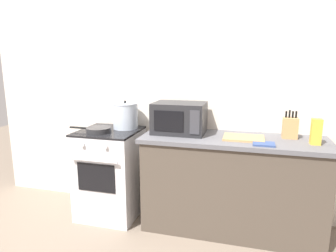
{
  "coord_description": "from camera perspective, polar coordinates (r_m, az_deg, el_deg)",
  "views": [
    {
      "loc": [
        1.02,
        -2.12,
        1.6
      ],
      "look_at": [
        0.28,
        0.6,
        1.0
      ],
      "focal_mm": 32.0,
      "sensor_mm": 36.0,
      "label": 1
    }
  ],
  "objects": [
    {
      "name": "countertop_right",
      "position": [
        2.83,
        12.32,
        -2.59
      ],
      "size": [
        1.7,
        0.6,
        0.04
      ],
      "primitive_type": "cube",
      "color": "#59595E",
      "rests_on": "lower_cabinet_right"
    },
    {
      "name": "ground_plane",
      "position": [
        2.85,
        -9.37,
        -22.37
      ],
      "size": [
        10.0,
        10.0,
        0.0
      ],
      "primitive_type": "plane",
      "color": "#7A6B5B"
    },
    {
      "name": "stove",
      "position": [
        3.25,
        -10.91,
        -8.72
      ],
      "size": [
        0.6,
        0.64,
        0.92
      ],
      "color": "silver",
      "rests_on": "ground_plane"
    },
    {
      "name": "microwave",
      "position": [
        2.92,
        2.17,
        1.55
      ],
      "size": [
        0.5,
        0.37,
        0.3
      ],
      "color": "#232326",
      "rests_on": "countertop_right"
    },
    {
      "name": "pasta_box",
      "position": [
        2.8,
        26.37,
        -0.99
      ],
      "size": [
        0.08,
        0.08,
        0.22
      ],
      "primitive_type": "cube",
      "color": "gold",
      "rests_on": "countertop_right"
    },
    {
      "name": "oven_mitt",
      "position": [
        2.65,
        17.78,
        -3.27
      ],
      "size": [
        0.18,
        0.14,
        0.02
      ],
      "primitive_type": "cube",
      "color": "#33477A",
      "rests_on": "countertop_right"
    },
    {
      "name": "stock_pot",
      "position": [
        3.16,
        -8.11,
        1.95
      ],
      "size": [
        0.35,
        0.27,
        0.3
      ],
      "color": "silver",
      "rests_on": "stove"
    },
    {
      "name": "lower_cabinet_right",
      "position": [
        2.98,
        11.92,
        -11.19
      ],
      "size": [
        1.64,
        0.56,
        0.88
      ],
      "primitive_type": "cube",
      "color": "#4C4238",
      "rests_on": "ground_plane"
    },
    {
      "name": "back_wall",
      "position": [
        3.19,
        2.1,
        5.72
      ],
      "size": [
        4.4,
        0.1,
        2.5
      ],
      "primitive_type": "cube",
      "color": "silver",
      "rests_on": "ground_plane"
    },
    {
      "name": "knife_block",
      "position": [
        2.94,
        22.22,
        -0.3
      ],
      "size": [
        0.13,
        0.1,
        0.26
      ],
      "color": "tan",
      "rests_on": "countertop_right"
    },
    {
      "name": "frying_pan",
      "position": [
        3.05,
        -13.18,
        -0.72
      ],
      "size": [
        0.44,
        0.24,
        0.05
      ],
      "color": "#28282B",
      "rests_on": "stove"
    },
    {
      "name": "cutting_board",
      "position": [
        2.8,
        14.21,
        -2.2
      ],
      "size": [
        0.36,
        0.26,
        0.02
      ],
      "primitive_type": "cube",
      "color": "tan",
      "rests_on": "countertop_right"
    }
  ]
}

